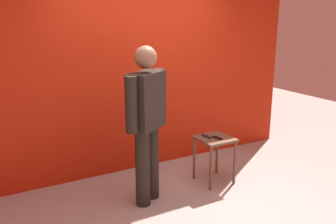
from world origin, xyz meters
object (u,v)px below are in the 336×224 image
(side_table, at_px, (215,146))
(cell_phone, at_px, (217,138))
(standing_person, at_px, (146,118))
(tv_remote, at_px, (207,136))

(side_table, height_order, cell_phone, cell_phone)
(standing_person, distance_m, tv_remote, 1.00)
(standing_person, relative_size, cell_phone, 12.64)
(cell_phone, bearing_deg, side_table, 98.89)
(tv_remote, bearing_deg, cell_phone, -56.88)
(cell_phone, xyz_separation_m, tv_remote, (-0.09, 0.11, 0.01))
(side_table, height_order, tv_remote, tv_remote)
(cell_phone, distance_m, tv_remote, 0.14)
(side_table, relative_size, tv_remote, 3.58)
(standing_person, bearing_deg, side_table, 2.33)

